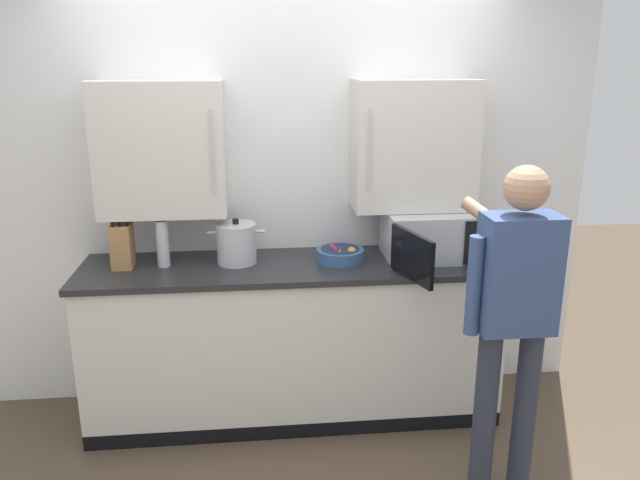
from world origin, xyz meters
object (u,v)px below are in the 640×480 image
Objects in this scene: fruit_bowl at (340,254)px; person_figure at (513,307)px; stock_pot at (236,243)px; knife_block at (122,246)px; microwave_oven at (429,235)px; thermos_flask at (162,241)px.

person_figure is (0.69, -0.85, -0.01)m from fruit_bowl.
knife_block reaches higher than stock_pot.
stock_pot is at bearing 1.37° from knife_block.
stock_pot is 1.55m from person_figure.
person_figure is at bearing -34.37° from stock_pot.
microwave_oven is at bearing -1.04° from stock_pot.
microwave_oven is 2.35× the size of knife_block.
thermos_flask is 1.89m from person_figure.
stock_pot is (-0.59, 0.03, 0.07)m from fruit_bowl.
knife_block is at bearing 179.40° from fruit_bowl.
person_figure is (1.28, -0.87, -0.08)m from stock_pot.
stock_pot is at bearing 178.96° from microwave_oven.
fruit_bowl is 1.22m from knife_block.
fruit_bowl is 0.17× the size of person_figure.
knife_block is 0.20× the size of person_figure.
stock_pot reaches higher than fruit_bowl.
microwave_oven is 2.39× the size of stock_pot.
stock_pot is at bearing 145.63° from person_figure.
thermos_flask is 1.08× the size of fruit_bowl.
person_figure reaches higher than thermos_flask.
stock_pot is 0.20× the size of person_figure.
thermos_flask reaches higher than microwave_oven.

